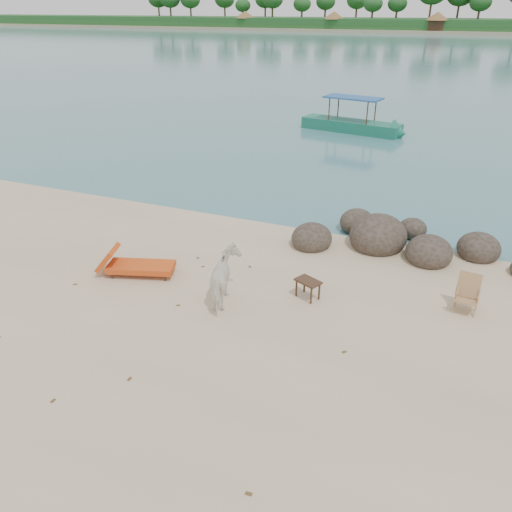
{
  "coord_description": "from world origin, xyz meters",
  "views": [
    {
      "loc": [
        3.96,
        -7.2,
        6.02
      ],
      "look_at": [
        0.11,
        2.0,
        1.0
      ],
      "focal_mm": 35.0,
      "sensor_mm": 36.0,
      "label": 1
    }
  ],
  "objects_px": {
    "boat_near": "(353,103)",
    "side_table": "(308,290)",
    "boulders": "(394,241)",
    "lounge_chair": "(141,264)",
    "cow": "(226,280)",
    "deck_chair": "(467,297)"
  },
  "relations": [
    {
      "from": "side_table",
      "to": "boat_near",
      "type": "height_order",
      "value": "boat_near"
    },
    {
      "from": "cow",
      "to": "deck_chair",
      "type": "xyz_separation_m",
      "value": [
        4.98,
        1.63,
        -0.18
      ]
    },
    {
      "from": "boat_near",
      "to": "side_table",
      "type": "bearing_deg",
      "value": -69.77
    },
    {
      "from": "cow",
      "to": "boat_near",
      "type": "distance_m",
      "value": 18.31
    },
    {
      "from": "boulders",
      "to": "lounge_chair",
      "type": "relative_size",
      "value": 3.11
    },
    {
      "from": "boulders",
      "to": "deck_chair",
      "type": "distance_m",
      "value": 3.35
    },
    {
      "from": "lounge_chair",
      "to": "deck_chair",
      "type": "xyz_separation_m",
      "value": [
        7.49,
        1.3,
        0.1
      ]
    },
    {
      "from": "lounge_chair",
      "to": "deck_chair",
      "type": "distance_m",
      "value": 7.6
    },
    {
      "from": "side_table",
      "to": "lounge_chair",
      "type": "bearing_deg",
      "value": -148.05
    },
    {
      "from": "boulders",
      "to": "side_table",
      "type": "height_order",
      "value": "boulders"
    },
    {
      "from": "boat_near",
      "to": "lounge_chair",
      "type": "bearing_deg",
      "value": -83.23
    },
    {
      "from": "side_table",
      "to": "boat_near",
      "type": "xyz_separation_m",
      "value": [
        -3.03,
        17.39,
        1.23
      ]
    },
    {
      "from": "boulders",
      "to": "deck_chair",
      "type": "xyz_separation_m",
      "value": [
        1.95,
        -2.72,
        0.18
      ]
    },
    {
      "from": "cow",
      "to": "side_table",
      "type": "xyz_separation_m",
      "value": [
        1.65,
        0.85,
        -0.36
      ]
    },
    {
      "from": "cow",
      "to": "lounge_chair",
      "type": "bearing_deg",
      "value": -28.08
    },
    {
      "from": "side_table",
      "to": "deck_chair",
      "type": "relative_size",
      "value": 0.69
    },
    {
      "from": "deck_chair",
      "to": "side_table",
      "type": "bearing_deg",
      "value": -160.26
    },
    {
      "from": "cow",
      "to": "deck_chair",
      "type": "height_order",
      "value": "cow"
    },
    {
      "from": "boulders",
      "to": "lounge_chair",
      "type": "height_order",
      "value": "boulders"
    },
    {
      "from": "boulders",
      "to": "cow",
      "type": "xyz_separation_m",
      "value": [
        -3.03,
        -4.35,
        0.37
      ]
    },
    {
      "from": "side_table",
      "to": "lounge_chair",
      "type": "distance_m",
      "value": 4.18
    },
    {
      "from": "boulders",
      "to": "boat_near",
      "type": "distance_m",
      "value": 14.63
    }
  ]
}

